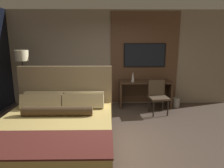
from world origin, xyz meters
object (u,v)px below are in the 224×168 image
at_px(bed, 56,133).
at_px(vase_tall, 133,77).
at_px(desk, 145,90).
at_px(desk_chair, 157,94).
at_px(tv, 145,55).
at_px(waste_bin, 176,102).
at_px(floor_lamp, 22,61).

distance_m(bed, vase_tall, 2.95).
relative_size(bed, desk, 1.46).
height_order(desk, vase_tall, vase_tall).
distance_m(desk_chair, vase_tall, 0.86).
distance_m(tv, waste_bin, 1.68).
relative_size(desk_chair, vase_tall, 3.03).
bearing_deg(vase_tall, bed, -123.67).
xyz_separation_m(floor_lamp, vase_tall, (2.97, 0.32, -0.50)).
bearing_deg(floor_lamp, waste_bin, 4.30).
xyz_separation_m(bed, tv, (1.99, 2.76, 1.13)).
distance_m(desk, waste_bin, 1.00).
xyz_separation_m(desk_chair, waste_bin, (0.68, 0.47, -0.39)).
distance_m(vase_tall, waste_bin, 1.51).
bearing_deg(waste_bin, tv, 159.91).
height_order(bed, desk_chair, bed).
xyz_separation_m(bed, desk_chair, (2.23, 1.95, 0.16)).
distance_m(floor_lamp, vase_tall, 3.03).
bearing_deg(tv, desk, -90.00).
relative_size(bed, vase_tall, 7.48).
relative_size(desk, tv, 1.22).
bearing_deg(vase_tall, floor_lamp, -173.92).
relative_size(desk_chair, waste_bin, 3.18).
xyz_separation_m(bed, floor_lamp, (-1.36, 2.10, 1.04)).
relative_size(floor_lamp, waste_bin, 6.02).
bearing_deg(floor_lamp, vase_tall, 6.08).
relative_size(tv, floor_lamp, 0.74).
height_order(desk_chair, vase_tall, vase_tall).
distance_m(tv, vase_tall, 0.78).
xyz_separation_m(tv, desk_chair, (0.24, -0.80, -0.97)).
bearing_deg(waste_bin, floor_lamp, -175.70).
height_order(tv, desk_chair, tv).
bearing_deg(desk_chair, waste_bin, 27.66).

